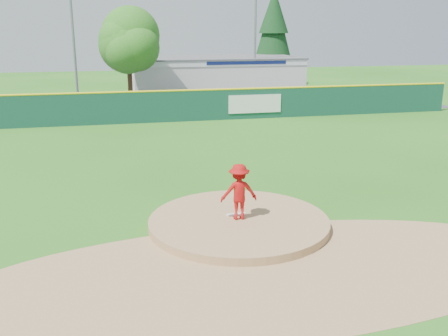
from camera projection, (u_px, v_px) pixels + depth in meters
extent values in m
plane|color=#286B19|center=(239.00, 226.00, 15.27)|extent=(120.00, 120.00, 0.00)
cylinder|color=#9E774C|center=(239.00, 226.00, 15.27)|extent=(5.50, 5.50, 0.50)
cube|color=white|center=(236.00, 214.00, 15.48)|extent=(0.60, 0.15, 0.04)
cylinder|color=#9E774C|center=(269.00, 270.00, 12.46)|extent=(15.40, 15.40, 0.01)
cube|color=#38383A|center=(155.00, 102.00, 40.60)|extent=(44.00, 16.00, 0.02)
imported|color=#B00F0F|center=(239.00, 192.00, 14.97)|extent=(1.14, 0.70, 1.72)
imported|color=silver|center=(115.00, 107.00, 34.10)|extent=(5.09, 3.89, 1.29)
cube|color=silver|center=(214.00, 76.00, 46.16)|extent=(15.00, 8.00, 3.20)
cube|color=white|center=(224.00, 63.00, 42.01)|extent=(15.00, 0.06, 0.55)
cube|color=#0F194C|center=(247.00, 63.00, 42.40)|extent=(7.00, 0.03, 0.28)
cube|color=#59595B|center=(214.00, 57.00, 45.71)|extent=(15.20, 8.20, 0.12)
cube|color=white|center=(255.00, 104.00, 33.07)|extent=(3.60, 0.04, 1.20)
cube|color=#144133|center=(168.00, 107.00, 31.89)|extent=(40.00, 0.10, 2.00)
cylinder|color=yellow|center=(167.00, 91.00, 31.62)|extent=(40.00, 0.14, 0.14)
cylinder|color=#382314|center=(131.00, 90.00, 37.94)|extent=(0.36, 0.36, 2.60)
sphere|color=#387F23|center=(128.00, 46.00, 37.06)|extent=(5.60, 5.60, 5.60)
cylinder|color=#382314|center=(272.00, 79.00, 51.64)|extent=(0.40, 0.40, 1.60)
cone|color=#113A16|center=(274.00, 31.00, 50.36)|extent=(4.40, 4.40, 7.90)
cylinder|color=gray|center=(73.00, 33.00, 37.81)|extent=(0.20, 0.20, 11.00)
cylinder|color=gray|center=(255.00, 38.00, 43.07)|extent=(0.20, 0.20, 10.00)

